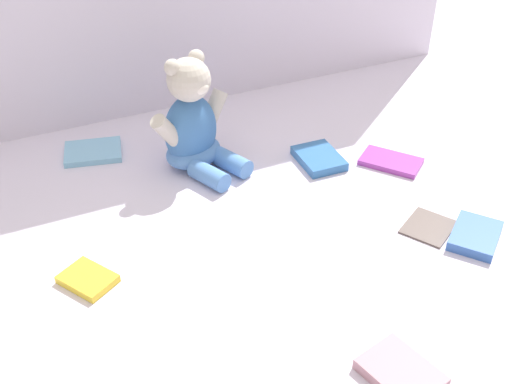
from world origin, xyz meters
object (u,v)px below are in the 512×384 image
book_case_2 (391,162)px  book_case_6 (88,279)px  book_case_0 (475,236)px  book_case_7 (93,152)px  book_case_5 (401,373)px  book_case_1 (429,226)px  book_case_4 (319,158)px  teddy_bear (193,126)px

book_case_2 → book_case_6: 0.70m
book_case_0 → book_case_6: book_case_0 is taller
book_case_7 → book_case_5: bearing=31.4°
book_case_5 → book_case_7: size_ratio=0.90×
book_case_1 → book_case_7: book_case_7 is taller
book_case_0 → book_case_4: size_ratio=0.98×
teddy_bear → book_case_1: size_ratio=2.64×
book_case_2 → book_case_7: size_ratio=1.03×
book_case_2 → book_case_7: 0.67m
book_case_2 → book_case_6: bearing=150.0°
book_case_2 → book_case_5: size_ratio=1.15×
book_case_1 → book_case_6: (-0.63, 0.13, 0.00)m
book_case_5 → book_case_7: 0.85m
teddy_bear → book_case_5: (0.07, -0.67, -0.08)m
book_case_0 → teddy_bear: bearing=-178.4°
book_case_2 → book_case_4: book_case_4 is taller
book_case_1 → book_case_4: 0.30m
book_case_4 → book_case_5: 0.59m
book_case_1 → book_case_5: 0.37m
book_case_6 → book_case_7: (0.11, 0.41, -0.00)m
book_case_0 → book_case_1: (-0.06, 0.07, -0.01)m
book_case_7 → book_case_6: bearing=-1.1°
book_case_7 → book_case_4: bearing=74.6°
book_case_5 → book_case_6: (-0.37, 0.40, -0.00)m
teddy_bear → book_case_7: (-0.20, 0.13, -0.09)m
book_case_4 → book_case_5: size_ratio=1.02×
book_case_2 → book_case_6: size_ratio=1.42×
book_case_2 → book_case_5: book_case_5 is taller
teddy_bear → book_case_6: bearing=-160.0°
book_case_1 → book_case_6: size_ratio=1.06×
book_case_2 → book_case_4: bearing=114.1°
book_case_1 → book_case_2: 0.23m
teddy_bear → book_case_6: 0.42m
book_case_4 → book_case_5: bearing=-105.5°
book_case_4 → book_case_7: size_ratio=0.92×
teddy_bear → book_case_4: teddy_bear is taller
book_case_0 → book_case_4: same height
book_case_1 → book_case_7: size_ratio=0.77×
book_case_0 → book_case_2: book_case_0 is taller
book_case_1 → book_case_0: bearing=10.5°
book_case_4 → book_case_1: bearing=-73.2°
teddy_bear → book_case_7: size_ratio=2.03×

